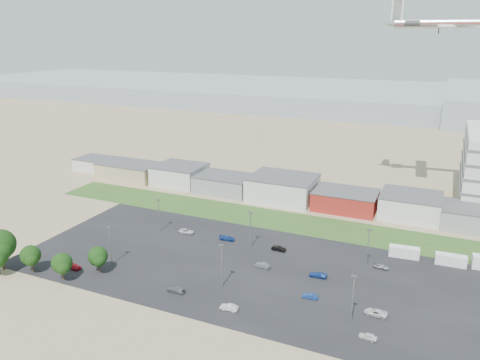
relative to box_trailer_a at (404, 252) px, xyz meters
The scene contains 30 objects.
ground 55.68m from the box_trailer_a, 131.99° to the right, with size 700.00×700.00×0.00m, color #827053.
parking_lot 38.70m from the box_trailer_a, 146.46° to the right, with size 120.00×50.00×0.01m, color black.
grass_strip 38.75m from the box_trailer_a, 164.07° to the left, with size 160.00×16.00×0.02m, color #2A501E.
hills_backdrop 273.66m from the box_trailer_a, 89.42° to the left, with size 700.00×200.00×9.00m, color gray, non-canonical shape.
building_row 61.86m from the box_trailer_a, 151.35° to the left, with size 170.00×20.00×8.00m, color silver, non-canonical shape.
box_trailer_a is the anchor object (origin of this frame).
box_trailer_b 11.05m from the box_trailer_a, ahead, with size 7.28×2.28×2.73m, color silver, non-canonical shape.
tree_far_left 100.27m from the box_trailer_a, 152.15° to the right, with size 7.81×7.81×11.72m, color black, non-canonical shape.
tree_mid 92.80m from the box_trailer_a, 151.09° to the right, with size 5.16×5.16×7.74m, color black, non-canonical shape.
tree_right 84.37m from the box_trailer_a, 147.92° to the right, with size 5.12×5.12×7.68m, color black, non-canonical shape.
tree_near 76.74m from the box_trailer_a, 149.85° to the right, with size 5.04×5.04×7.56m, color black, non-canonical shape.
lightpole_front_l 74.43m from the box_trailer_a, 152.92° to the right, with size 1.18×0.49×10.06m, color slate, non-canonical shape.
lightpole_front_m 48.89m from the box_trailer_a, 138.18° to the right, with size 1.22×0.51×10.37m, color slate, non-canonical shape.
lightpole_front_r 35.62m from the box_trailer_a, 100.87° to the right, with size 1.24×0.52×10.58m, color slate, non-canonical shape.
lightpole_back_l 67.80m from the box_trailer_a, behind, with size 1.16×0.48×9.85m, color slate, non-canonical shape.
lightpole_back_m 40.05m from the box_trailer_a, 164.24° to the right, with size 1.19×0.50×10.10m, color slate, non-canonical shape.
lightpole_back_r 13.30m from the box_trailer_a, 128.05° to the right, with size 1.21×0.50×10.29m, color slate, non-canonical shape.
airliner 76.08m from the box_trailer_a, 86.72° to the left, with size 39.65×27.04×11.72m, color silver, non-canonical shape.
parked_car_0 30.05m from the box_trailer_a, 94.99° to the right, with size 2.13×4.62×1.28m, color silver.
parked_car_1 33.52m from the box_trailer_a, 119.66° to the right, with size 1.22×3.49×1.15m, color navy.
parked_car_2 38.65m from the box_trailer_a, 94.07° to the right, with size 1.39×3.44×1.17m, color silver.
parked_car_3 59.10m from the box_trailer_a, 139.06° to the right, with size 1.71×4.22×1.22m, color #595B5E.
parked_car_6 47.02m from the box_trailer_a, 168.70° to the right, with size 1.77×4.36×1.26m, color navy.
parked_car_7 37.18m from the box_trailer_a, 147.14° to the right, with size 1.35×3.86×1.27m, color #595B5E.
parked_car_8 9.99m from the box_trailer_a, 116.09° to the right, with size 1.45×3.59×1.22m, color #A5A5AA.
parked_car_9 59.68m from the box_trailer_a, behind, with size 2.03×4.41×1.23m, color silver.
parked_car_10 83.48m from the box_trailer_a, 151.66° to the right, with size 1.81×4.46×1.30m, color maroon.
parked_car_11 32.21m from the box_trailer_a, 162.42° to the right, with size 1.35×3.88×1.28m, color black.
parked_car_12 26.04m from the box_trailer_a, 132.20° to the right, with size 1.73×4.25×1.23m, color navy.
parked_car_13 50.76m from the box_trailer_a, 127.37° to the right, with size 1.35×3.87×1.28m, color silver.
Camera 1 is at (43.09, -75.64, 54.78)m, focal length 35.00 mm.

